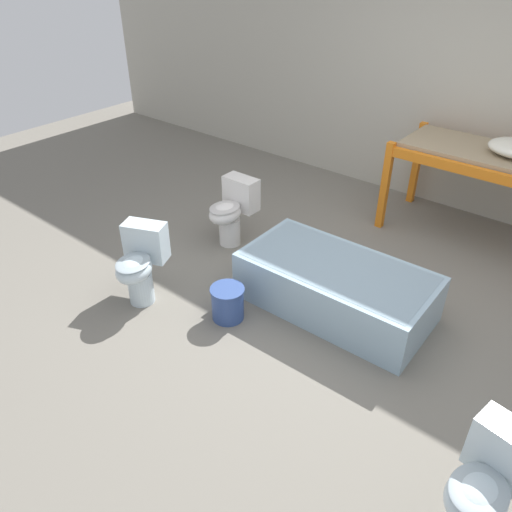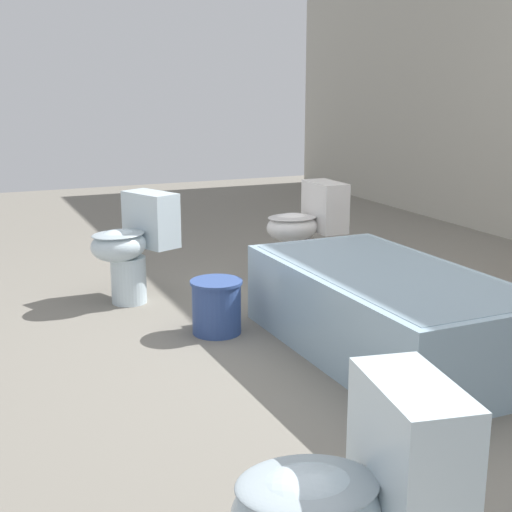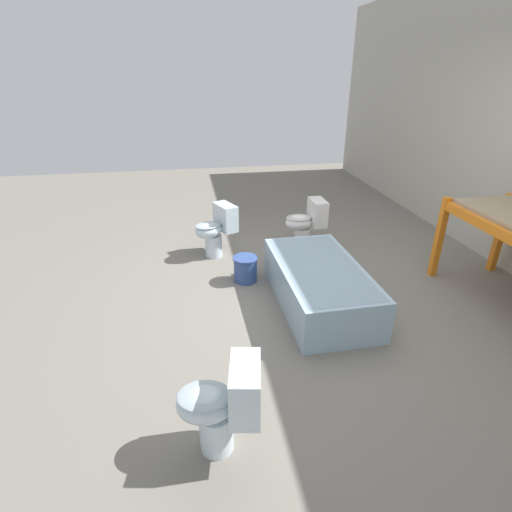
{
  "view_description": "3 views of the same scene",
  "coord_description": "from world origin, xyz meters",
  "px_view_note": "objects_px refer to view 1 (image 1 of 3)",
  "views": [
    {
      "loc": [
        1.58,
        -3.0,
        2.59
      ],
      "look_at": [
        -0.44,
        -0.52,
        0.51
      ],
      "focal_mm": 35.0,
      "sensor_mm": 36.0,
      "label": 1
    },
    {
      "loc": [
        2.76,
        -1.96,
        1.28
      ],
      "look_at": [
        -0.28,
        -0.64,
        0.46
      ],
      "focal_mm": 50.0,
      "sensor_mm": 36.0,
      "label": 2
    },
    {
      "loc": [
        3.3,
        -1.31,
        2.15
      ],
      "look_at": [
        -0.17,
        -0.7,
        0.47
      ],
      "focal_mm": 28.0,
      "sensor_mm": 36.0,
      "label": 3
    }
  ],
  "objects_px": {
    "bathtub_main": "(336,284)",
    "bucket_white": "(228,302)",
    "toilet_near": "(140,262)",
    "toilet_far": "(232,210)",
    "toilet_extra": "(487,485)"
  },
  "relations": [
    {
      "from": "bathtub_main",
      "to": "bucket_white",
      "type": "distance_m",
      "value": 0.88
    },
    {
      "from": "toilet_far",
      "to": "toilet_extra",
      "type": "distance_m",
      "value": 3.14
    },
    {
      "from": "toilet_far",
      "to": "bucket_white",
      "type": "xyz_separation_m",
      "value": [
        0.74,
        -0.9,
        -0.2
      ]
    },
    {
      "from": "toilet_far",
      "to": "bucket_white",
      "type": "height_order",
      "value": "toilet_far"
    },
    {
      "from": "toilet_near",
      "to": "toilet_far",
      "type": "xyz_separation_m",
      "value": [
        -0.03,
        1.15,
        0.0
      ]
    },
    {
      "from": "bathtub_main",
      "to": "bucket_white",
      "type": "height_order",
      "value": "bathtub_main"
    },
    {
      "from": "toilet_near",
      "to": "bucket_white",
      "type": "relative_size",
      "value": 2.26
    },
    {
      "from": "toilet_near",
      "to": "toilet_extra",
      "type": "relative_size",
      "value": 1.0
    },
    {
      "from": "toilet_near",
      "to": "toilet_extra",
      "type": "distance_m",
      "value": 2.82
    },
    {
      "from": "bucket_white",
      "to": "bathtub_main",
      "type": "bearing_deg",
      "value": 47.79
    },
    {
      "from": "bathtub_main",
      "to": "toilet_extra",
      "type": "distance_m",
      "value": 1.87
    },
    {
      "from": "toilet_near",
      "to": "toilet_extra",
      "type": "bearing_deg",
      "value": -27.4
    },
    {
      "from": "toilet_near",
      "to": "bucket_white",
      "type": "height_order",
      "value": "toilet_near"
    },
    {
      "from": "bathtub_main",
      "to": "toilet_extra",
      "type": "bearing_deg",
      "value": -36.95
    },
    {
      "from": "toilet_far",
      "to": "toilet_near",
      "type": "bearing_deg",
      "value": -88.92
    }
  ]
}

